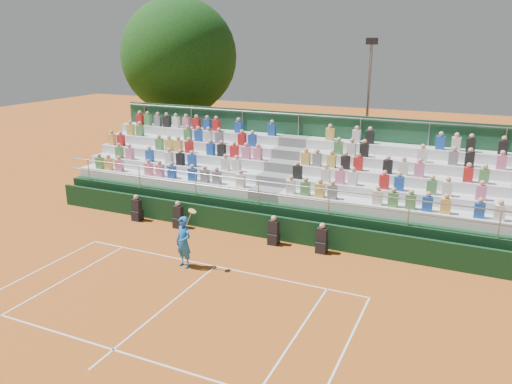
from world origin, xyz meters
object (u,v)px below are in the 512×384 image
at_px(tree_east, 181,70).
at_px(floodlight_mast, 368,100).
at_px(tennis_player, 184,242).
at_px(tree_west, 179,57).

xyz_separation_m(tree_east, floodlight_mast, (12.58, -1.03, -1.26)).
height_order(tennis_player, floodlight_mast, floodlight_mast).
xyz_separation_m(tennis_player, tree_east, (-9.35, 14.86, 4.90)).
distance_m(tennis_player, floodlight_mast, 14.66).
bearing_deg(tennis_player, tree_east, 122.18).
bearing_deg(tennis_player, floodlight_mast, 76.89).
bearing_deg(floodlight_mast, tree_east, 175.32).
relative_size(tennis_player, floodlight_mast, 0.28).
relative_size(tennis_player, tree_west, 0.22).
distance_m(tennis_player, tree_east, 18.23).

